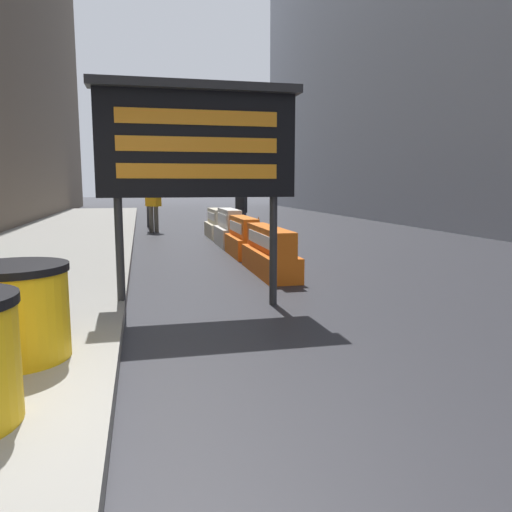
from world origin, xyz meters
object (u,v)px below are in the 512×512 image
at_px(jersey_barrier_orange_far, 270,253).
at_px(traffic_cone_far, 259,230).
at_px(jersey_barrier_cream, 217,225).
at_px(traffic_cone_near, 228,232).
at_px(traffic_cone_mid, 240,221).
at_px(pedestrian_worker, 153,201).
at_px(traffic_light_near_curb, 146,143).
at_px(barrel_drum_middle, 15,312).
at_px(jersey_barrier_orange_near, 243,239).
at_px(jersey_barrier_white, 229,230).
at_px(message_board, 198,143).
at_px(pedestrian_passerby, 241,207).

bearing_deg(jersey_barrier_orange_far, traffic_cone_far, 79.22).
bearing_deg(jersey_barrier_orange_far, jersey_barrier_cream, 90.00).
xyz_separation_m(traffic_cone_near, traffic_cone_mid, (0.86, 2.65, 0.11)).
bearing_deg(pedestrian_worker, jersey_barrier_cream, 176.25).
distance_m(jersey_barrier_orange_far, jersey_barrier_cream, 6.23).
bearing_deg(traffic_light_near_curb, traffic_cone_far, -65.16).
bearing_deg(traffic_light_near_curb, traffic_cone_mid, -41.10).
distance_m(barrel_drum_middle, jersey_barrier_cream, 10.86).
bearing_deg(traffic_light_near_curb, barrel_drum_middle, -95.09).
relative_size(jersey_barrier_orange_near, jersey_barrier_cream, 0.97).
bearing_deg(jersey_barrier_white, traffic_light_near_curb, 107.24).
bearing_deg(message_board, barrel_drum_middle, -131.35).
bearing_deg(jersey_barrier_cream, traffic_cone_far, -66.23).
height_order(barrel_drum_middle, traffic_cone_near, barrel_drum_middle).
xyz_separation_m(barrel_drum_middle, pedestrian_worker, (1.42, 12.39, 0.49)).
bearing_deg(jersey_barrier_white, traffic_cone_near, 82.56).
height_order(traffic_cone_far, pedestrian_passerby, pedestrian_passerby).
height_order(jersey_barrier_orange_near, traffic_light_near_curb, traffic_light_near_curb).
bearing_deg(jersey_barrier_cream, traffic_light_near_curb, 115.33).
relative_size(barrel_drum_middle, traffic_light_near_curb, 0.21).
xyz_separation_m(traffic_cone_near, traffic_light_near_curb, (-2.04, 5.19, 2.77)).
relative_size(jersey_barrier_white, traffic_cone_near, 2.91).
bearing_deg(jersey_barrier_orange_near, traffic_cone_far, 68.02).
xyz_separation_m(traffic_cone_far, pedestrian_worker, (-2.61, 3.89, 0.68)).
relative_size(jersey_barrier_white, traffic_cone_mid, 2.08).
distance_m(barrel_drum_middle, traffic_cone_mid, 12.61).
distance_m(barrel_drum_middle, traffic_cone_near, 9.82).
distance_m(traffic_cone_near, traffic_cone_mid, 2.79).
xyz_separation_m(jersey_barrier_orange_far, pedestrian_worker, (-1.78, 8.24, 0.67)).
height_order(jersey_barrier_orange_far, traffic_cone_near, jersey_barrier_orange_far).
bearing_deg(traffic_cone_mid, traffic_cone_far, -92.79).
distance_m(barrel_drum_middle, jersey_barrier_orange_near, 7.20).
distance_m(jersey_barrier_cream, traffic_light_near_curb, 5.21).
bearing_deg(message_board, jersey_barrier_orange_far, 55.98).
relative_size(message_board, jersey_barrier_cream, 1.62).
distance_m(traffic_cone_far, pedestrian_worker, 4.73).
relative_size(barrel_drum_middle, jersey_barrier_cream, 0.51).
height_order(jersey_barrier_cream, traffic_light_near_curb, traffic_light_near_curb).
relative_size(jersey_barrier_orange_far, traffic_cone_mid, 2.85).
bearing_deg(traffic_cone_mid, jersey_barrier_orange_near, -100.35).
distance_m(jersey_barrier_cream, pedestrian_worker, 2.77).
xyz_separation_m(traffic_cone_mid, pedestrian_worker, (-2.77, 0.50, 0.66)).
relative_size(barrel_drum_middle, jersey_barrier_orange_near, 0.52).
xyz_separation_m(barrel_drum_middle, jersey_barrier_white, (3.20, 8.25, -0.14)).
distance_m(message_board, jersey_barrier_orange_near, 5.02).
distance_m(jersey_barrier_white, traffic_light_near_curb, 6.98).
bearing_deg(pedestrian_worker, traffic_cone_mid, -145.52).
distance_m(jersey_barrier_orange_near, jersey_barrier_cream, 3.93).
xyz_separation_m(barrel_drum_middle, jersey_barrier_cream, (3.20, 10.38, -0.18)).
xyz_separation_m(barrel_drum_middle, jersey_barrier_orange_near, (3.20, 6.45, -0.17)).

